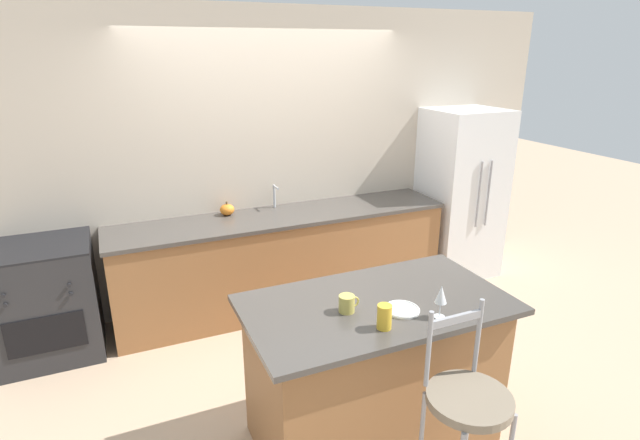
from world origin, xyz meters
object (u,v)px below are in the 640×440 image
(oven_range, at_px, (47,300))
(bar_stool_near, at_px, (466,419))
(dinner_plate, at_px, (401,309))
(coffee_mug, at_px, (347,304))
(refrigerator, at_px, (460,194))
(wine_glass, at_px, (441,295))
(pumpkin_decoration, at_px, (227,210))
(tumbler_cup, at_px, (384,317))

(oven_range, height_order, bar_stool_near, bar_stool_near)
(dinner_plate, bearing_deg, coffee_mug, 157.79)
(refrigerator, relative_size, wine_glass, 9.35)
(oven_range, xyz_separation_m, pumpkin_decoration, (1.51, 0.20, 0.49))
(coffee_mug, relative_size, tumbler_cup, 0.92)
(refrigerator, height_order, tumbler_cup, refrigerator)
(refrigerator, height_order, coffee_mug, refrigerator)
(refrigerator, relative_size, oven_range, 1.90)
(refrigerator, bearing_deg, dinner_plate, -135.08)
(refrigerator, xyz_separation_m, pumpkin_decoration, (-2.44, 0.20, 0.08))
(coffee_mug, bearing_deg, pumpkin_decoration, 95.04)
(bar_stool_near, distance_m, tumbler_cup, 0.62)
(dinner_plate, xyz_separation_m, pumpkin_decoration, (-0.46, 2.18, 0.00))
(refrigerator, relative_size, tumbler_cup, 13.14)
(refrigerator, xyz_separation_m, wine_glass, (-1.82, -2.11, 0.20))
(oven_range, bearing_deg, dinner_plate, -44.99)
(oven_range, bearing_deg, bar_stool_near, -51.62)
(refrigerator, xyz_separation_m, tumbler_cup, (-2.16, -2.09, 0.13))
(oven_range, xyz_separation_m, dinner_plate, (1.98, -1.98, 0.49))
(dinner_plate, xyz_separation_m, wine_glass, (0.15, -0.14, 0.12))
(coffee_mug, relative_size, pumpkin_decoration, 0.95)
(wine_glass, bearing_deg, tumbler_cup, 176.16)
(bar_stool_near, relative_size, tumbler_cup, 8.85)
(refrigerator, relative_size, dinner_plate, 8.73)
(bar_stool_near, xyz_separation_m, tumbler_cup, (-0.21, 0.44, 0.38))
(coffee_mug, xyz_separation_m, pumpkin_decoration, (-0.18, 2.06, -0.04))
(oven_range, distance_m, bar_stool_near, 3.24)
(oven_range, distance_m, coffee_mug, 2.57)
(tumbler_cup, bearing_deg, bar_stool_near, -64.17)
(bar_stool_near, height_order, wine_glass, bar_stool_near)
(bar_stool_near, bearing_deg, pumpkin_decoration, 100.25)
(refrigerator, distance_m, wine_glass, 2.80)
(pumpkin_decoration, bearing_deg, coffee_mug, -84.96)
(tumbler_cup, bearing_deg, pumpkin_decoration, 96.99)
(wine_glass, bearing_deg, oven_range, 135.16)
(tumbler_cup, bearing_deg, dinner_plate, 33.11)
(dinner_plate, height_order, tumbler_cup, tumbler_cup)
(oven_range, relative_size, tumbler_cup, 6.92)
(coffee_mug, xyz_separation_m, tumbler_cup, (0.10, -0.23, 0.02))
(oven_range, bearing_deg, wine_glass, -44.84)
(dinner_plate, height_order, coffee_mug, coffee_mug)
(refrigerator, bearing_deg, pumpkin_decoration, 175.21)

